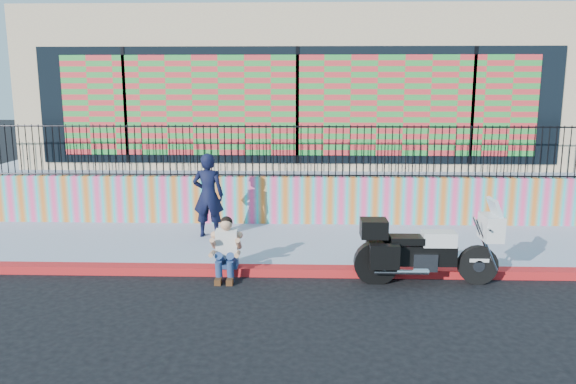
{
  "coord_description": "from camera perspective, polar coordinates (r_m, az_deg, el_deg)",
  "views": [
    {
      "loc": [
        0.22,
        -9.57,
        3.34
      ],
      "look_at": [
        -0.13,
        1.2,
        1.28
      ],
      "focal_mm": 35.0,
      "sensor_mm": 36.0,
      "label": 1
    }
  ],
  "objects": [
    {
      "name": "police_motorcycle",
      "position": [
        9.82,
        13.71,
        -5.56
      ],
      "size": [
        2.4,
        0.79,
        1.49
      ],
      "color": "black",
      "rests_on": "ground"
    },
    {
      "name": "sidewalk",
      "position": [
        11.69,
        0.72,
        -5.41
      ],
      "size": [
        16.0,
        3.0,
        0.15
      ],
      "primitive_type": "cube",
      "color": "#8D92A9",
      "rests_on": "ground"
    },
    {
      "name": "storefront_building",
      "position": [
        17.71,
        1.17,
        10.5
      ],
      "size": [
        14.0,
        8.06,
        4.0
      ],
      "color": "tan",
      "rests_on": "elevated_platform"
    },
    {
      "name": "seated_man",
      "position": [
        9.88,
        -6.33,
        -6.27
      ],
      "size": [
        0.54,
        0.71,
        1.06
      ],
      "color": "navy",
      "rests_on": "ground"
    },
    {
      "name": "metal_fence",
      "position": [
        12.91,
        0.88,
        4.18
      ],
      "size": [
        15.8,
        0.04,
        1.2
      ],
      "primitive_type": null,
      "color": "black",
      "rests_on": "mural_wall"
    },
    {
      "name": "ground",
      "position": [
        10.14,
        0.52,
        -8.42
      ],
      "size": [
        90.0,
        90.0,
        0.0
      ],
      "primitive_type": "plane",
      "color": "black",
      "rests_on": "ground"
    },
    {
      "name": "elevated_platform",
      "position": [
        18.13,
        1.15,
        2.19
      ],
      "size": [
        16.0,
        10.0,
        1.25
      ],
      "primitive_type": "cube",
      "color": "#8D92A9",
      "rests_on": "ground"
    },
    {
      "name": "police_officer",
      "position": [
        11.99,
        -8.1,
        -0.32
      ],
      "size": [
        0.67,
        0.46,
        1.79
      ],
      "primitive_type": "imported",
      "rotation": [
        0.0,
        0.0,
        3.1
      ],
      "color": "black",
      "rests_on": "sidewalk"
    },
    {
      "name": "red_curb",
      "position": [
        10.12,
        0.52,
        -8.02
      ],
      "size": [
        16.0,
        0.3,
        0.15
      ],
      "primitive_type": "cube",
      "color": "#AB240C",
      "rests_on": "ground"
    },
    {
      "name": "mural_wall",
      "position": [
        13.09,
        0.86,
        -0.83
      ],
      "size": [
        16.0,
        0.2,
        1.1
      ],
      "primitive_type": "cube",
      "color": "#F9417F",
      "rests_on": "sidewalk"
    }
  ]
}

